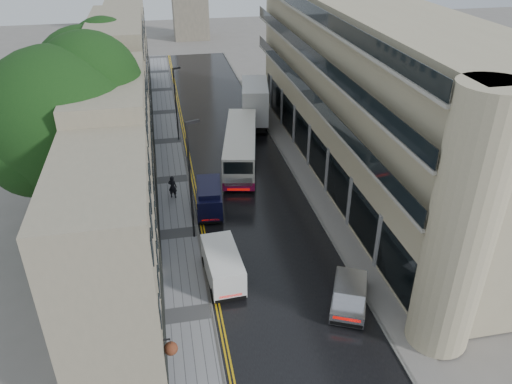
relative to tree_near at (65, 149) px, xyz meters
name	(u,v)px	position (x,y,z in m)	size (l,w,h in m)	color
road	(240,174)	(12.50, 7.50, -6.94)	(9.00, 85.00, 0.02)	black
left_sidewalk	(173,180)	(6.65, 7.50, -6.89)	(2.70, 85.00, 0.12)	gray
right_sidewalk	(300,168)	(17.90, 7.50, -6.89)	(1.80, 85.00, 0.12)	slate
old_shop_row	(121,106)	(3.05, 10.00, -0.95)	(4.50, 56.00, 12.00)	gray
modern_block	(367,95)	(22.80, 6.00, 0.05)	(8.00, 40.00, 14.00)	tan
tree_near	(65,149)	(0.00, 0.00, 0.00)	(10.56, 10.56, 13.89)	black
tree_far	(90,94)	(0.30, 13.00, -0.72)	(9.24, 9.24, 12.46)	black
cream_bus	(225,163)	(11.09, 6.71, -5.36)	(2.61, 11.48, 3.13)	silver
white_lorry	(243,109)	(14.57, 17.41, -4.64)	(2.62, 8.72, 4.58)	silver
silver_hatchback	(332,308)	(14.49, -11.00, -6.11)	(1.89, 4.33, 1.62)	silver
white_van	(213,285)	(8.20, -8.01, -5.88)	(1.98, 4.61, 2.09)	white
navy_van	(198,208)	(8.20, 0.60, -5.76)	(1.83, 4.58, 2.34)	black
pedestrian	(173,187)	(6.53, 4.39, -5.88)	(0.69, 0.45, 1.89)	black
lamp_post_near	(190,183)	(7.66, -1.43, -2.56)	(0.96, 0.21, 8.53)	black
lamp_post_far	(176,105)	(7.70, 15.95, -3.24)	(0.81, 0.18, 7.18)	black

